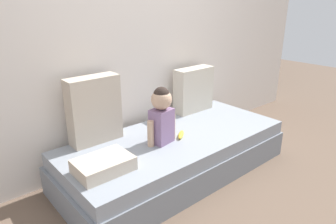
{
  "coord_description": "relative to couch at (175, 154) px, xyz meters",
  "views": [
    {
      "loc": [
        -1.7,
        -1.87,
        1.55
      ],
      "look_at": [
        -0.09,
        0.0,
        0.63
      ],
      "focal_mm": 32.66,
      "sensor_mm": 36.0,
      "label": 1
    }
  ],
  "objects": [
    {
      "name": "throw_pillow_right",
      "position": [
        0.59,
        0.37,
        0.43
      ],
      "size": [
        0.46,
        0.16,
        0.48
      ],
      "primitive_type": "cube",
      "color": "beige",
      "rests_on": "couch"
    },
    {
      "name": "banana",
      "position": [
        0.02,
        -0.05,
        0.21
      ],
      "size": [
        0.16,
        0.14,
        0.04
      ],
      "primitive_type": "ellipsoid",
      "rotation": [
        0.0,
        0.0,
        0.67
      ],
      "color": "yellow",
      "rests_on": "couch"
    },
    {
      "name": "back_wall",
      "position": [
        0.0,
        0.6,
        1.1
      ],
      "size": [
        5.36,
        0.1,
        2.57
      ],
      "primitive_type": "cube",
      "color": "silver",
      "rests_on": "ground"
    },
    {
      "name": "throw_pillow_left",
      "position": [
        -0.59,
        0.37,
        0.48
      ],
      "size": [
        0.44,
        0.16,
        0.57
      ],
      "primitive_type": "cube",
      "color": "#C1B29E",
      "rests_on": "couch"
    },
    {
      "name": "toddler",
      "position": [
        -0.18,
        -0.02,
        0.45
      ],
      "size": [
        0.29,
        0.17,
        0.49
      ],
      "color": "gray",
      "rests_on": "couch"
    },
    {
      "name": "ground_plane",
      "position": [
        0.0,
        0.0,
        -0.19
      ],
      "size": [
        12.0,
        12.0,
        0.0
      ],
      "primitive_type": "plane",
      "color": "brown"
    },
    {
      "name": "folded_blanket",
      "position": [
        -0.8,
        -0.12,
        0.24
      ],
      "size": [
        0.4,
        0.28,
        0.1
      ],
      "primitive_type": "cube",
      "color": "beige",
      "rests_on": "couch"
    },
    {
      "name": "couch",
      "position": [
        0.0,
        0.0,
        0.0
      ],
      "size": [
        2.16,
        0.94,
        0.38
      ],
      "color": "gray",
      "rests_on": "ground"
    }
  ]
}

